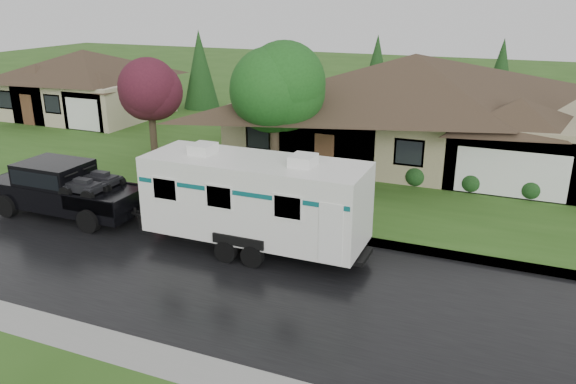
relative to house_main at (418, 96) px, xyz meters
The scene contains 11 objects.
ground 14.48m from the house_main, 99.41° to the right, with size 140.00×140.00×0.00m, color #2D541A.
road 16.40m from the house_main, 98.24° to the right, with size 140.00×8.00×0.01m, color black.
curb 12.32m from the house_main, 101.19° to the right, with size 140.00×0.50×0.15m, color gray.
lawn 4.36m from the house_main, 153.11° to the left, with size 140.00×26.00×0.15m, color #2D541A.
house_main is the anchor object (origin of this frame).
house_far 24.17m from the house_main, behind, with size 10.80×8.64×5.80m.
tree_left_green 8.75m from the house_main, 127.72° to the right, with size 3.95×3.95×6.54m.
tree_red 14.36m from the house_main, 159.14° to the right, with size 3.24×3.24×5.36m.
shrub_row 5.42m from the house_main, 93.69° to the right, with size 13.60×1.00×1.00m.
pickup_truck 18.24m from the house_main, 131.14° to the right, with size 6.71×2.55×2.24m.
travel_trailer 14.05m from the house_main, 102.71° to the right, with size 8.27×2.91×3.71m.
Camera 1 is at (7.36, -16.35, 8.70)m, focal length 35.00 mm.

